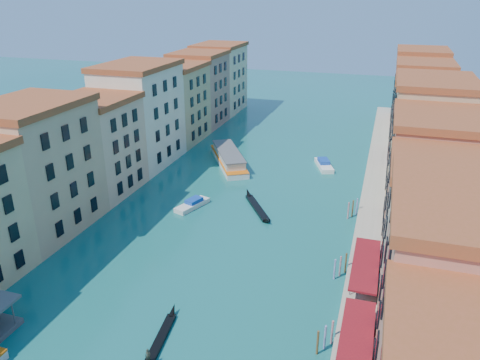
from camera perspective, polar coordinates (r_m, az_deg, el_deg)
name	(u,v)px	position (r m, az deg, el deg)	size (l,w,h in m)	color
left_bank_palazzos	(125,126)	(94.91, -13.86, 6.38)	(12.80, 128.40, 21.00)	#D0B78D
right_bank_palazzos	(429,154)	(82.33, 22.07, 3.00)	(12.80, 128.40, 21.00)	#974C3B
quay	(373,199)	(85.22, 15.86, -2.24)	(4.00, 140.00, 1.00)	#A7A186
restaurant_awnings	(355,352)	(47.97, 13.79, -19.71)	(3.20, 44.55, 3.12)	maroon
mooring_poles_right	(328,321)	(53.60, 10.74, -16.58)	(1.44, 54.24, 3.20)	brown
vaporetto_far	(229,158)	(99.74, -1.39, 2.73)	(13.69, 19.12, 2.91)	white
gondola_fore	(160,339)	(52.82, -9.73, -18.51)	(2.19, 10.67, 2.13)	black
gondola_far	(257,207)	(79.51, 2.05, -3.25)	(8.00, 11.66, 1.88)	black
motorboat_mid	(193,204)	(80.39, -5.80, -2.93)	(4.29, 7.18, 1.42)	silver
motorboat_far	(324,164)	(99.37, 10.19, 1.89)	(5.08, 8.16, 1.62)	white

